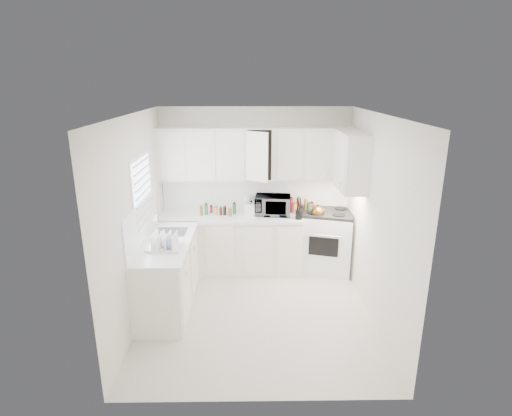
{
  "coord_description": "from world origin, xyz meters",
  "views": [
    {
      "loc": [
        -0.08,
        -4.84,
        2.98
      ],
      "look_at": [
        0.0,
        0.7,
        1.25
      ],
      "focal_mm": 28.74,
      "sensor_mm": 36.0,
      "label": 1
    }
  ],
  "objects_px": {
    "utensil_crock": "(299,208)",
    "dish_rack": "(164,240)",
    "tea_kettle": "(318,211)",
    "stove": "(326,232)",
    "microwave": "(273,203)",
    "rice_cooker": "(251,208)"
  },
  "relations": [
    {
      "from": "tea_kettle",
      "to": "rice_cooker",
      "type": "relative_size",
      "value": 1.06
    },
    {
      "from": "microwave",
      "to": "utensil_crock",
      "type": "height_order",
      "value": "microwave"
    },
    {
      "from": "stove",
      "to": "dish_rack",
      "type": "height_order",
      "value": "stove"
    },
    {
      "from": "stove",
      "to": "utensil_crock",
      "type": "height_order",
      "value": "utensil_crock"
    },
    {
      "from": "utensil_crock",
      "to": "rice_cooker",
      "type": "bearing_deg",
      "value": 164.0
    },
    {
      "from": "tea_kettle",
      "to": "dish_rack",
      "type": "height_order",
      "value": "dish_rack"
    },
    {
      "from": "tea_kettle",
      "to": "utensil_crock",
      "type": "height_order",
      "value": "utensil_crock"
    },
    {
      "from": "rice_cooker",
      "to": "dish_rack",
      "type": "relative_size",
      "value": 0.56
    },
    {
      "from": "stove",
      "to": "dish_rack",
      "type": "bearing_deg",
      "value": -133.54
    },
    {
      "from": "rice_cooker",
      "to": "utensil_crock",
      "type": "xyz_separation_m",
      "value": [
        0.73,
        -0.21,
        0.06
      ]
    },
    {
      "from": "utensil_crock",
      "to": "microwave",
      "type": "bearing_deg",
      "value": 148.35
    },
    {
      "from": "rice_cooker",
      "to": "utensil_crock",
      "type": "height_order",
      "value": "utensil_crock"
    },
    {
      "from": "stove",
      "to": "microwave",
      "type": "distance_m",
      "value": 1.0
    },
    {
      "from": "utensil_crock",
      "to": "dish_rack",
      "type": "xyz_separation_m",
      "value": [
        -1.82,
        -1.13,
        -0.06
      ]
    },
    {
      "from": "tea_kettle",
      "to": "utensil_crock",
      "type": "relative_size",
      "value": 0.71
    },
    {
      "from": "dish_rack",
      "to": "rice_cooker",
      "type": "bearing_deg",
      "value": 55.14
    },
    {
      "from": "rice_cooker",
      "to": "tea_kettle",
      "type": "bearing_deg",
      "value": -14.69
    },
    {
      "from": "utensil_crock",
      "to": "dish_rack",
      "type": "height_order",
      "value": "utensil_crock"
    },
    {
      "from": "tea_kettle",
      "to": "microwave",
      "type": "distance_m",
      "value": 0.71
    },
    {
      "from": "utensil_crock",
      "to": "dish_rack",
      "type": "distance_m",
      "value": 2.15
    },
    {
      "from": "microwave",
      "to": "utensil_crock",
      "type": "relative_size",
      "value": 1.55
    },
    {
      "from": "stove",
      "to": "microwave",
      "type": "height_order",
      "value": "microwave"
    }
  ]
}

